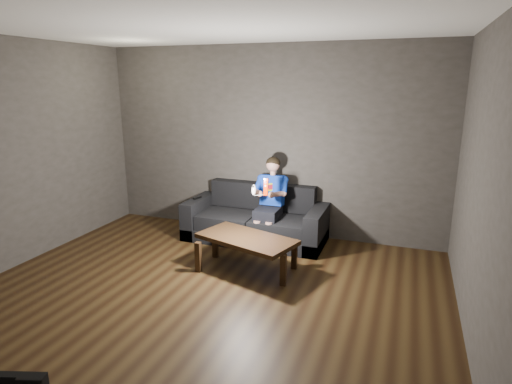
% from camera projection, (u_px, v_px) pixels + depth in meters
% --- Properties ---
extents(floor, '(5.00, 5.00, 0.00)m').
position_uv_depth(floor, '(188.00, 312.00, 4.18)').
color(floor, black).
rests_on(floor, ground).
extents(back_wall, '(5.00, 0.04, 2.70)m').
position_uv_depth(back_wall, '(269.00, 142.00, 6.12)').
color(back_wall, '#36332E').
rests_on(back_wall, ground).
extents(right_wall, '(0.04, 5.00, 2.70)m').
position_uv_depth(right_wall, '(493.00, 204.00, 3.02)').
color(right_wall, '#36332E').
rests_on(right_wall, ground).
extents(ceiling, '(5.00, 5.00, 0.02)m').
position_uv_depth(ceiling, '(175.00, 17.00, 3.51)').
color(ceiling, white).
rests_on(ceiling, back_wall).
extents(sofa, '(1.96, 0.85, 0.76)m').
position_uv_depth(sofa, '(256.00, 223.00, 6.06)').
color(sofa, black).
rests_on(sofa, floor).
extents(child, '(0.47, 0.57, 1.15)m').
position_uv_depth(child, '(270.00, 195.00, 5.84)').
color(child, black).
rests_on(child, sofa).
extents(wii_remote_red, '(0.06, 0.09, 0.22)m').
position_uv_depth(wii_remote_red, '(266.00, 187.00, 5.35)').
color(wii_remote_red, red).
rests_on(wii_remote_red, child).
extents(nunchuk_white, '(0.07, 0.10, 0.14)m').
position_uv_depth(nunchuk_white, '(254.00, 190.00, 5.42)').
color(nunchuk_white, white).
rests_on(nunchuk_white, child).
extents(wii_remote_black, '(0.07, 0.15, 0.03)m').
position_uv_depth(wii_remote_black, '(197.00, 198.00, 6.21)').
color(wii_remote_black, black).
rests_on(wii_remote_black, sofa).
extents(coffee_table, '(1.27, 0.89, 0.42)m').
position_uv_depth(coffee_table, '(247.00, 241.00, 5.03)').
color(coffee_table, black).
rests_on(coffee_table, floor).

